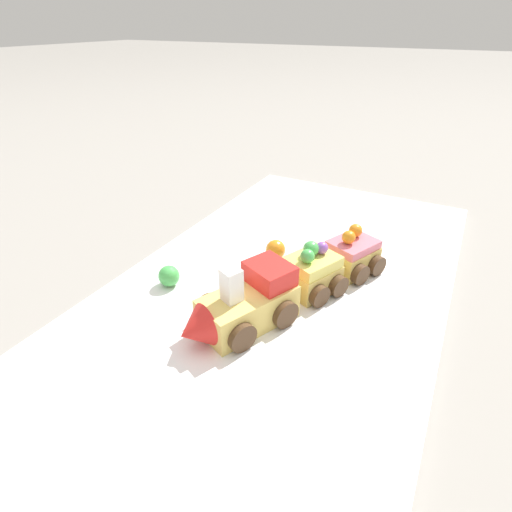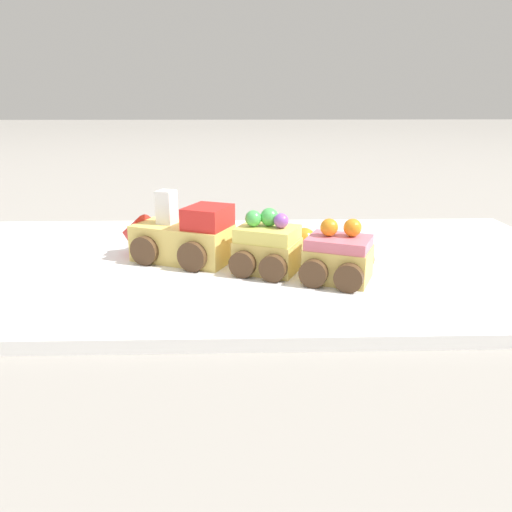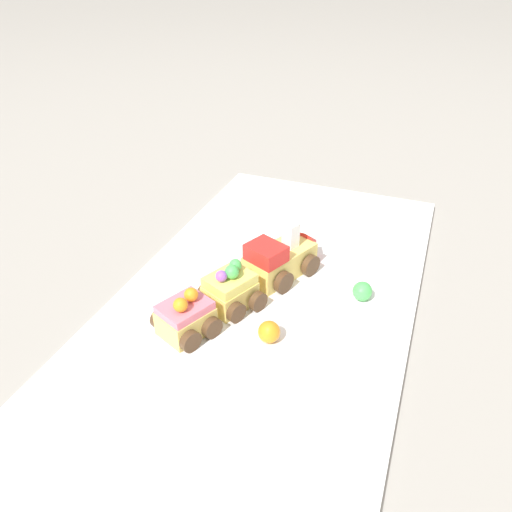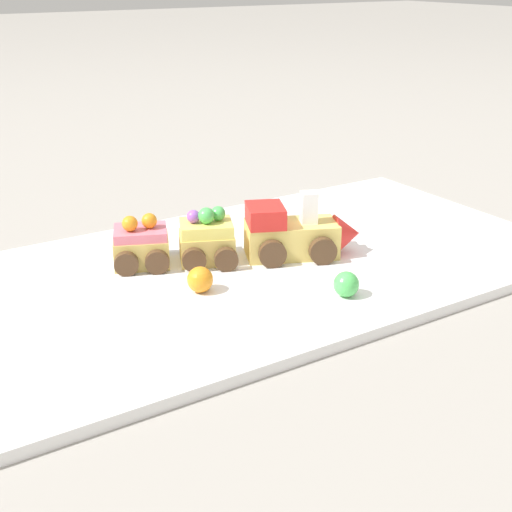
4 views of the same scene
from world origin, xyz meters
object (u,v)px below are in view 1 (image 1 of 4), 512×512
at_px(gumball_green, 169,276).
at_px(gumball_orange, 276,250).
at_px(cake_car_lemon, 312,273).
at_px(cake_car_strawberry, 352,255).
at_px(cake_train_locomotive, 241,307).

distance_m(gumball_green, gumball_orange, 0.15).
distance_m(cake_car_lemon, gumball_green, 0.18).
bearing_deg(cake_car_strawberry, gumball_orange, -54.58).
bearing_deg(cake_car_lemon, gumball_orange, -99.86).
height_order(cake_car_lemon, gumball_green, cake_car_lemon).
height_order(gumball_green, gumball_orange, same).
bearing_deg(gumball_green, cake_car_strawberry, 126.88).
bearing_deg(cake_car_lemon, cake_train_locomotive, 0.04).
relative_size(gumball_green, gumball_orange, 0.97).
bearing_deg(cake_car_strawberry, cake_train_locomotive, 0.08).
relative_size(cake_train_locomotive, gumball_green, 5.32).
bearing_deg(cake_train_locomotive, cake_car_lemon, -179.96).
relative_size(cake_car_lemon, gumball_green, 3.24).
height_order(cake_car_strawberry, gumball_orange, cake_car_strawberry).
bearing_deg(gumball_orange, cake_car_lemon, 56.57).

